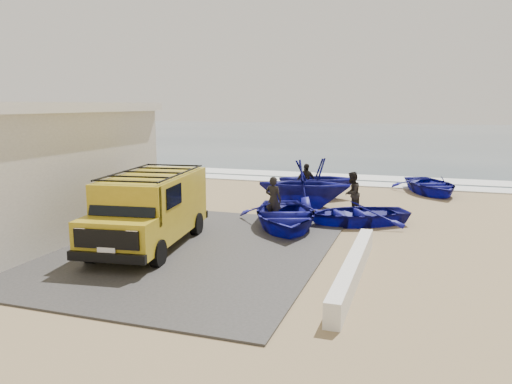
% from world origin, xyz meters
% --- Properties ---
extents(ground, '(160.00, 160.00, 0.00)m').
position_xyz_m(ground, '(0.00, 0.00, 0.00)').
color(ground, '#977E57').
extents(slab, '(12.00, 10.00, 0.05)m').
position_xyz_m(slab, '(-2.00, -2.00, 0.03)').
color(slab, '#3D3B38').
rests_on(slab, ground).
extents(ocean, '(180.00, 88.00, 0.01)m').
position_xyz_m(ocean, '(0.00, 56.00, 0.00)').
color(ocean, '#385166').
rests_on(ocean, ground).
extents(surf_line, '(180.00, 1.60, 0.06)m').
position_xyz_m(surf_line, '(0.00, 12.00, 0.03)').
color(surf_line, white).
rests_on(surf_line, ground).
extents(surf_wash, '(180.00, 2.20, 0.04)m').
position_xyz_m(surf_wash, '(0.00, 14.50, 0.02)').
color(surf_wash, white).
rests_on(surf_wash, ground).
extents(parapet, '(0.35, 6.00, 0.55)m').
position_xyz_m(parapet, '(5.00, -3.00, 0.28)').
color(parapet, silver).
rests_on(parapet, ground).
extents(van, '(2.72, 5.48, 2.26)m').
position_xyz_m(van, '(-1.19, -2.01, 1.21)').
color(van, gold).
rests_on(van, ground).
extents(boat_near_left, '(4.44, 5.20, 0.91)m').
position_xyz_m(boat_near_left, '(2.04, 1.45, 0.46)').
color(boat_near_left, navy).
rests_on(boat_near_left, ground).
extents(boat_near_right, '(4.50, 4.05, 0.77)m').
position_xyz_m(boat_near_right, '(4.32, 2.82, 0.38)').
color(boat_near_right, navy).
rests_on(boat_near_right, ground).
extents(boat_mid_left, '(4.23, 3.80, 1.98)m').
position_xyz_m(boat_mid_left, '(1.86, 5.17, 0.99)').
color(boat_mid_left, navy).
rests_on(boat_mid_left, ground).
extents(boat_far_left, '(4.18, 3.84, 1.85)m').
position_xyz_m(boat_far_left, '(1.99, 7.32, 0.92)').
color(boat_far_left, navy).
rests_on(boat_far_left, ground).
extents(boat_far_right, '(4.25, 4.89, 0.85)m').
position_xyz_m(boat_far_right, '(6.90, 10.20, 0.42)').
color(boat_far_right, navy).
rests_on(boat_far_right, ground).
extents(fisherman_front, '(0.68, 0.50, 1.70)m').
position_xyz_m(fisherman_front, '(1.44, 2.08, 0.85)').
color(fisherman_front, black).
rests_on(fisherman_front, ground).
extents(fisherman_middle, '(0.83, 0.95, 1.68)m').
position_xyz_m(fisherman_middle, '(3.93, 4.40, 0.84)').
color(fisherman_middle, black).
rests_on(fisherman_middle, ground).
extents(fisherman_back, '(0.99, 0.93, 1.65)m').
position_xyz_m(fisherman_back, '(1.57, 6.75, 0.82)').
color(fisherman_back, black).
rests_on(fisherman_back, ground).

